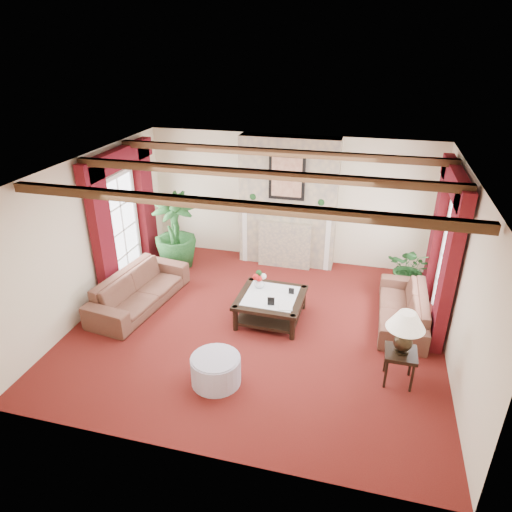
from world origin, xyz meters
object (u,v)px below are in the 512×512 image
(potted_palm, at_px, (176,247))
(coffee_table, at_px, (271,307))
(sofa_left, at_px, (139,284))
(side_table, at_px, (399,367))
(sofa_right, at_px, (403,302))
(ottoman, at_px, (216,370))

(potted_palm, height_order, coffee_table, potted_palm)
(sofa_left, distance_m, potted_palm, 1.63)
(side_table, bearing_deg, sofa_right, 86.49)
(potted_palm, relative_size, coffee_table, 1.57)
(sofa_left, distance_m, coffee_table, 2.42)
(sofa_right, xyz_separation_m, ottoman, (-2.58, -2.25, -0.17))
(sofa_right, bearing_deg, sofa_left, -81.96)
(sofa_right, xyz_separation_m, potted_palm, (-4.58, 1.01, 0.06))
(sofa_left, relative_size, side_table, 4.33)
(sofa_left, height_order, ottoman, sofa_left)
(sofa_right, height_order, side_table, sofa_right)
(sofa_right, distance_m, ottoman, 3.43)
(sofa_left, bearing_deg, side_table, -94.46)
(coffee_table, bearing_deg, sofa_left, -175.39)
(sofa_right, bearing_deg, potted_palm, -102.03)
(sofa_right, height_order, coffee_table, sofa_right)
(sofa_left, distance_m, ottoman, 2.60)
(potted_palm, xyz_separation_m, side_table, (4.48, -2.60, -0.19))
(ottoman, bearing_deg, coffee_table, 77.60)
(sofa_right, xyz_separation_m, coffee_table, (-2.20, -0.48, -0.15))
(potted_palm, xyz_separation_m, coffee_table, (2.38, -1.49, -0.22))
(coffee_table, bearing_deg, side_table, -26.49)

